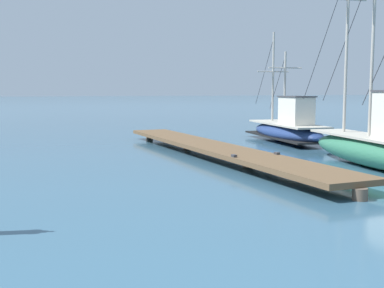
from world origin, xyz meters
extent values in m
cube|color=brown|center=(6.04, 15.90, 0.37)|extent=(2.35, 16.08, 0.16)
cylinder|color=brown|center=(6.32, 7.89, 0.15)|extent=(0.36, 0.36, 0.29)
cylinder|color=brown|center=(6.13, 13.23, 0.15)|extent=(0.36, 0.36, 0.29)
cylinder|color=brown|center=(5.95, 18.57, 0.15)|extent=(0.36, 0.36, 0.29)
cylinder|color=brown|center=(5.77, 23.91, 0.15)|extent=(0.36, 0.36, 0.29)
cube|color=#333338|center=(5.35, 12.67, 0.49)|extent=(0.13, 0.20, 0.08)
cube|color=#333338|center=(6.95, 12.73, 0.49)|extent=(0.13, 0.20, 0.08)
ellipsoid|color=navy|center=(11.66, 19.67, 0.47)|extent=(2.78, 6.84, 0.93)
cube|color=#B2AD9E|center=(11.66, 19.67, 0.89)|extent=(2.47, 6.15, 0.08)
cube|color=black|center=(11.66, 19.67, 0.26)|extent=(2.79, 6.71, 0.08)
cube|color=silver|center=(11.54, 18.68, 1.58)|extent=(1.24, 2.03, 1.30)
cube|color=#3D3D42|center=(11.54, 18.68, 2.26)|extent=(1.34, 2.20, 0.06)
cylinder|color=#B2ADA3|center=(11.70, 20.00, 2.70)|extent=(0.11, 0.11, 3.55)
cylinder|color=#B2ADA3|center=(11.70, 20.00, 3.67)|extent=(1.77, 0.28, 0.06)
cylinder|color=#333338|center=(11.82, 20.95, 2.88)|extent=(0.26, 1.84, 2.63)
cylinder|color=#B2ADA3|center=(11.89, 21.48, 3.26)|extent=(0.11, 0.11, 4.66)
cylinder|color=#B2ADA3|center=(11.89, 21.48, 3.54)|extent=(1.77, 0.28, 0.06)
cylinder|color=#333338|center=(12.05, 22.73, 3.49)|extent=(0.33, 2.41, 3.45)
ellipsoid|color=#337556|center=(10.12, 11.71, 0.51)|extent=(2.60, 7.44, 1.02)
cube|color=#B2AD9E|center=(10.12, 11.71, 0.98)|extent=(2.31, 6.69, 0.08)
cylinder|color=#B2ADA3|center=(10.17, 12.07, 4.14)|extent=(0.11, 0.11, 6.23)
cylinder|color=#333338|center=(10.40, 13.74, 4.45)|extent=(0.47, 3.21, 4.61)
cylinder|color=#B2ADA3|center=(10.39, 13.70, 4.24)|extent=(0.11, 0.11, 6.43)
cylinder|color=#B2ADA3|center=(10.39, 13.70, 5.84)|extent=(1.44, 0.26, 0.06)
cylinder|color=#333338|center=(10.63, 15.42, 4.56)|extent=(0.48, 3.31, 4.76)
camera|label=1|loc=(-1.36, -1.12, 2.59)|focal=45.32mm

